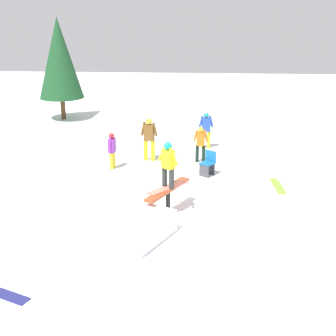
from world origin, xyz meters
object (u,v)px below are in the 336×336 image
Objects in this scene: loose_snowboard_white at (75,160)px; pine_tree_near at (59,58)px; loose_snowboard_navy at (1,293)px; main_rider_on_rail at (168,166)px; bystander_orange at (201,143)px; bystander_brown at (149,137)px; rail_feature at (168,192)px; folding_chair at (208,164)px; bystander_purple at (112,149)px; bystander_blue at (206,128)px; loose_snowboard_lime at (278,186)px.

loose_snowboard_white is 7.91m from pine_tree_near.
loose_snowboard_navy is at bearing -25.60° from loose_snowboard_white.
main_rider_on_rail is 4.97m from bystander_orange.
loose_snowboard_navy is (-4.20, 3.22, -1.46)m from main_rider_on_rail.
bystander_orange is at bearing 7.25° from bystander_brown.
rail_feature is at bearing 0.00° from main_rider_on_rail.
folding_chair is 11.51m from pine_tree_near.
rail_feature is 5.33m from loose_snowboard_navy.
main_rider_on_rail is at bearing -137.92° from bystander_purple.
bystander_brown is 1.20× the size of loose_snowboard_navy.
loose_snowboard_navy is at bearing -168.77° from pine_tree_near.
bystander_orange is 0.27× the size of pine_tree_near.
main_rider_on_rail is 6.36m from loose_snowboard_white.
folding_chair reaches higher than rail_feature.
bystander_purple is (3.85, 2.31, -0.72)m from main_rider_on_rail.
bystander_brown reaches higher than rail_feature.
pine_tree_near is (7.75, 4.04, 2.41)m from bystander_purple.
rail_feature is at bearing 75.40° from loose_snowboard_navy.
bystander_purple reaches higher than folding_chair.
bystander_brown is 2.77m from folding_chair.
main_rider_on_rail reaches higher than folding_chair.
pine_tree_near reaches higher than main_rider_on_rail.
rail_feature reaches higher than loose_snowboard_white.
folding_chair is (-1.47, -0.27, -0.36)m from bystander_orange.
bystander_brown is at bearing -141.75° from pine_tree_near.
bystander_blue is 1.07× the size of loose_snowboard_lime.
bystander_brown is (4.89, 1.06, -0.54)m from main_rider_on_rail.
loose_snowboard_navy is 9.43m from loose_snowboard_lime.
bystander_orange reaches higher than loose_snowboard_white.
rail_feature is 4.31m from loose_snowboard_lime.
main_rider_on_rail is 0.97× the size of loose_snowboard_navy.
rail_feature is 0.80m from main_rider_on_rail.
loose_snowboard_white is at bearing -160.98° from pine_tree_near.
rail_feature is at bearing -151.30° from pine_tree_near.
bystander_orange is (4.83, -0.91, -0.70)m from main_rider_on_rail.
loose_snowboard_navy is at bearing -83.51° from folding_chair.
bystander_orange is 1.98m from bystander_brown.
loose_snowboard_lime is at bearing -92.75° from bystander_purple.
folding_chair is at bearing 82.62° from loose_snowboard_navy.
rail_feature is 1.45× the size of main_rider_on_rail.
rail_feature is 4.92m from bystander_orange.
loose_snowboard_lime and loose_snowboard_white have the same top height.
pine_tree_near is (8.25, 7.54, 2.75)m from folding_chair.
loose_snowboard_navy is (-9.03, 4.13, -0.77)m from bystander_orange.
bystander_purple is at bearing -151.30° from folding_chair.
main_rider_on_rail is 0.89× the size of bystander_blue.
rail_feature is 4.49m from bystander_purple.
bystander_orange is 1.54m from folding_chair.
loose_snowboard_navy is 0.27× the size of pine_tree_near.
loose_snowboard_lime is at bearing -70.59° from bystander_blue.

